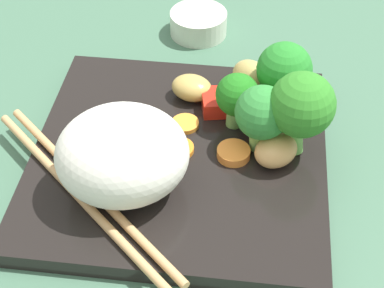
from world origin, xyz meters
TOP-DOWN VIEW (x-y plane):
  - ground_plane at (0.00, 0.00)cm, footprint 110.00×110.00cm
  - square_plate at (0.00, 0.00)cm, footprint 24.06×24.06cm
  - rice_mound at (-4.51, 3.37)cm, footprint 10.75×11.53cm
  - broccoli_floret_0 at (4.00, -4.16)cm, footprint 3.60×3.60cm
  - broccoli_floret_1 at (6.55, -7.72)cm, footprint 4.63×4.63cm
  - broccoli_floret_2 at (1.33, -9.18)cm, footprint 5.11×5.11cm
  - broccoli_floret_3 at (1.43, -6.30)cm, footprint 4.32×4.32cm
  - carrot_slice_0 at (3.05, -0.38)cm, footprint 2.73×2.73cm
  - carrot_slice_1 at (0.43, -0.08)cm, footprint 3.33×3.33cm
  - carrot_slice_2 at (-0.36, -4.37)cm, footprint 3.71×3.71cm
  - pepper_chunk_0 at (5.54, -2.15)cm, footprint 3.24×2.65cm
  - pepper_chunk_1 at (4.63, -6.31)cm, footprint 2.87×2.44cm
  - chicken_piece_0 at (4.42, -8.33)cm, footprint 4.13×4.01cm
  - chicken_piece_1 at (-0.37, -7.65)cm, footprint 4.78×4.67cm
  - chicken_piece_2 at (6.86, -0.14)cm, footprint 3.69×4.24cm
  - chicken_piece_3 at (6.74, -3.75)cm, footprint 4.11×3.76cm
  - chicken_piece_4 at (8.40, -5.05)cm, footprint 4.68×4.75cm
  - chopstick_pair at (-5.69, 6.31)cm, footprint 16.25×18.14cm
  - sauce_cup at (19.16, 1.14)cm, footprint 5.86×5.86cm

SIDE VIEW (x-z plane):
  - ground_plane at x=0.00cm, z-range -2.00..0.00cm
  - square_plate at x=0.00cm, z-range 0.00..1.45cm
  - sauce_cup at x=19.16cm, z-range 0.00..2.41cm
  - carrot_slice_0 at x=3.05cm, z-range 1.45..1.85cm
  - carrot_slice_1 at x=0.43cm, z-range 1.45..1.89cm
  - chopstick_pair at x=-5.69cm, z-range 1.45..2.12cm
  - carrot_slice_2 at x=-0.36cm, z-range 1.45..2.19cm
  - pepper_chunk_0 at x=5.54cm, z-range 1.45..2.92cm
  - pepper_chunk_1 at x=4.63cm, z-range 1.45..3.21cm
  - chicken_piece_0 at x=4.42cm, z-range 1.45..3.38cm
  - chicken_piece_2 at x=6.86cm, z-range 1.45..3.55cm
  - chicken_piece_3 at x=6.74cm, z-range 1.45..3.69cm
  - chicken_piece_1 at x=-0.37cm, z-range 1.45..3.72cm
  - chicken_piece_4 at x=8.40cm, z-range 1.45..4.53cm
  - broccoli_floret_0 at x=4.00cm, z-range 1.90..6.82cm
  - rice_mound at x=-4.51cm, z-range 1.45..8.36cm
  - broccoli_floret_3 at x=1.43cm, z-range 2.01..7.89cm
  - broccoli_floret_1 at x=6.55cm, z-range 2.08..8.61cm
  - broccoli_floret_2 at x=1.33cm, z-range 2.43..9.95cm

